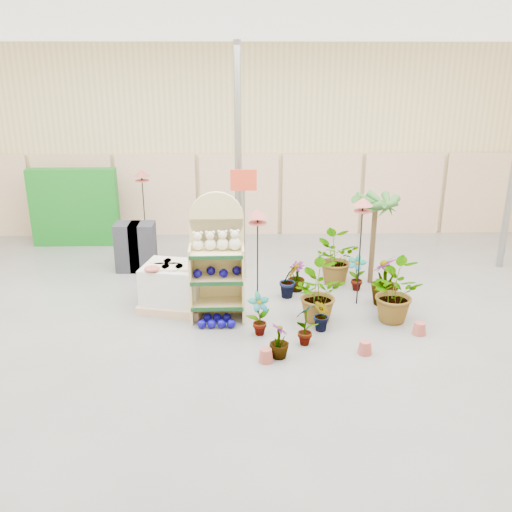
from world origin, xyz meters
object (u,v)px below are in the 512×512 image
at_px(display_shelf, 217,262).
at_px(pallet_stack, 174,286).
at_px(bird_table_front, 258,217).
at_px(potted_plant_2, 315,293).

bearing_deg(display_shelf, pallet_stack, 155.13).
height_order(pallet_stack, bird_table_front, bird_table_front).
height_order(display_shelf, potted_plant_2, display_shelf).
bearing_deg(display_shelf, bird_table_front, 7.33).
relative_size(pallet_stack, bird_table_front, 0.69).
bearing_deg(pallet_stack, bird_table_front, 2.23).
distance_m(pallet_stack, bird_table_front, 1.99).
xyz_separation_m(display_shelf, pallet_stack, (-0.78, 0.35, -0.58)).
relative_size(display_shelf, potted_plant_2, 2.18).
xyz_separation_m(bird_table_front, potted_plant_2, (0.96, -0.31, -1.24)).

